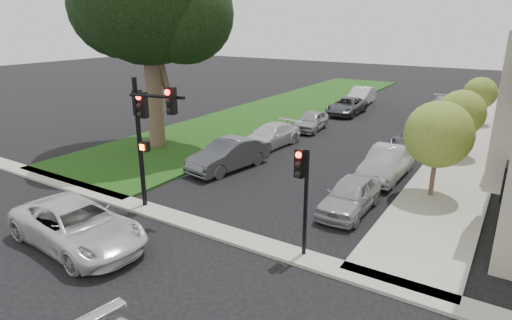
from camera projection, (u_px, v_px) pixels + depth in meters
The scene contains 20 objects.
ground at pixel (177, 255), 14.45m from camera, with size 140.00×140.00×0.00m, color black.
grass_strip at pixel (284, 108), 38.28m from camera, with size 8.00×44.00×0.12m, color #17390D.
sidewalk_right at pixel (479, 132), 30.29m from camera, with size 3.50×44.00×0.12m, color #A29F83.
sidewalk_cross at pixel (213, 230), 16.04m from camera, with size 60.00×1.00×0.12m, color #A29F83.
small_tree_a at pixel (438, 135), 18.31m from camera, with size 2.90×2.90×4.35m.
small_tree_b at pixel (461, 113), 24.02m from camera, with size 2.60×2.60×3.90m.
small_tree_c at pixel (480, 93), 31.82m from camera, with size 2.40×2.40×3.59m.
traffic_signal_main at pixel (146, 122), 16.79m from camera, with size 2.67×0.79×5.46m.
traffic_signal_secondary at pixel (303, 183), 13.60m from camera, with size 0.48×0.39×3.76m.
car_cross_near at pixel (77, 225), 14.83m from camera, with size 2.57×5.57×1.55m, color silver.
car_parked_0 at pixel (350, 195), 17.56m from camera, with size 1.68×4.17×1.42m, color #999BA0.
car_parked_1 at pixel (387, 163), 21.35m from camera, with size 1.64×4.71×1.55m, color #999BA0.
car_parked_2 at pixel (416, 139), 26.20m from camera, with size 2.15×4.66×1.29m, color #3F4247.
car_parked_3 at pixel (431, 117), 31.81m from camera, with size 1.72×4.28×1.46m, color maroon.
car_parked_4 at pixel (444, 106), 35.86m from camera, with size 2.00×4.92×1.43m, color #999BA0.
car_parked_5 at pixel (228, 155), 22.55m from camera, with size 1.69×4.85×1.60m, color #3F4247.
car_parked_6 at pixel (271, 136), 26.73m from camera, with size 1.94×4.77×1.39m, color silver.
car_parked_7 at pixel (311, 121), 30.73m from camera, with size 1.62×4.02×1.37m, color #999BA0.
car_parked_8 at pixel (347, 106), 35.97m from camera, with size 2.31×5.02×1.39m, color #3F4247.
car_parked_9 at pixel (361, 96), 40.13m from camera, with size 1.70×4.88×1.61m, color silver.
Camera 1 is at (9.06, -9.34, 7.54)m, focal length 30.00 mm.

